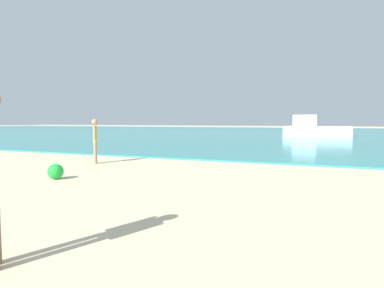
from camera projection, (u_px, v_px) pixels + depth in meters
water at (305, 133)px, 38.35m from camera, size 160.00×60.00×0.06m
person_distant at (95, 138)px, 10.69m from camera, size 0.22×0.30×1.49m
boat_far at (314, 129)px, 28.83m from camera, size 5.80×2.15×1.94m
beach_ball at (56, 172)px, 7.81m from camera, size 0.38×0.38×0.38m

